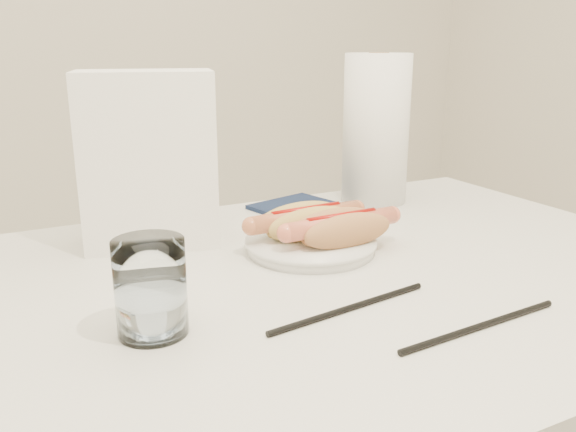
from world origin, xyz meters
name	(u,v)px	position (x,y,z in m)	size (l,w,h in m)	color
table	(312,311)	(0.00, 0.00, 0.69)	(1.20, 0.80, 0.75)	silver
plate	(311,247)	(0.04, 0.08, 0.76)	(0.20, 0.20, 0.02)	white
hotdog_left	(306,222)	(0.05, 0.11, 0.79)	(0.20, 0.08, 0.05)	tan
hotdog_right	(342,229)	(0.08, 0.05, 0.79)	(0.20, 0.08, 0.05)	#BE7E4A
water_glass	(151,287)	(-0.25, -0.08, 0.81)	(0.08, 0.08, 0.11)	white
chopstick_near	(350,308)	(-0.02, -0.13, 0.75)	(0.01, 0.01, 0.24)	black
chopstick_far	(481,326)	(0.09, -0.24, 0.75)	(0.01, 0.01, 0.24)	black
napkin_box	(149,160)	(-0.17, 0.24, 0.89)	(0.21, 0.11, 0.28)	white
navy_napkin	(300,208)	(0.14, 0.30, 0.75)	(0.15, 0.15, 0.01)	#131E3C
paper_towel_roll	(376,129)	(0.31, 0.30, 0.90)	(0.13, 0.13, 0.30)	white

